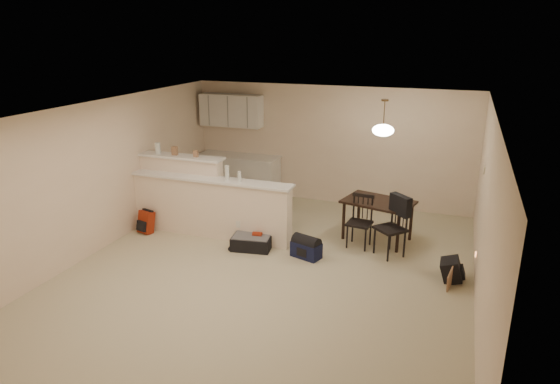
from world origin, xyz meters
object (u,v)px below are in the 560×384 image
at_px(pendant_lamp, 383,130).
at_px(navy_duffel, 306,250).
at_px(red_backpack, 146,222).
at_px(black_daypack, 451,270).
at_px(dining_chair_near, 359,222).
at_px(suitcase, 252,243).
at_px(dining_table, 378,206).
at_px(dining_chair_far, 390,227).

relative_size(pendant_lamp, navy_duffel, 1.29).
xyz_separation_m(pendant_lamp, red_backpack, (-4.05, -1.14, -1.78)).
xyz_separation_m(red_backpack, black_daypack, (5.37, 0.00, -0.04)).
distance_m(dining_chair_near, suitcase, 1.88).
bearing_deg(suitcase, navy_duffel, -8.98).
height_order(pendant_lamp, red_backpack, pendant_lamp).
bearing_deg(red_backpack, black_daypack, 14.90).
relative_size(navy_duffel, black_daypack, 1.32).
height_order(dining_table, dining_chair_near, dining_chair_near).
xyz_separation_m(dining_chair_far, red_backpack, (-4.36, -0.55, -0.30)).
bearing_deg(dining_chair_near, navy_duffel, -129.50).
relative_size(dining_table, dining_chair_far, 1.32).
distance_m(dining_table, navy_duffel, 1.57).
bearing_deg(red_backpack, dining_table, 30.57).
bearing_deg(black_daypack, red_backpack, 89.78).
bearing_deg(red_backpack, suitcase, 14.90).
bearing_deg(navy_duffel, black_daypack, 17.69).
height_order(dining_chair_far, suitcase, dining_chair_far).
relative_size(dining_chair_near, navy_duffel, 1.90).
relative_size(dining_table, suitcase, 2.00).
xyz_separation_m(dining_chair_near, dining_chair_far, (0.55, -0.18, 0.05)).
xyz_separation_m(pendant_lamp, dining_chair_far, (0.31, -0.59, -1.49)).
height_order(pendant_lamp, dining_chair_far, pendant_lamp).
height_order(dining_chair_near, suitcase, dining_chair_near).
bearing_deg(black_daypack, suitcase, 89.78).
relative_size(pendant_lamp, dining_chair_near, 0.68).
distance_m(dining_table, black_daypack, 1.80).
distance_m(navy_duffel, black_daypack, 2.27).
distance_m(pendant_lamp, black_daypack, 2.52).
distance_m(dining_chair_far, navy_duffel, 1.43).
height_order(suitcase, navy_duffel, navy_duffel).
height_order(dining_chair_near, dining_chair_far, dining_chair_far).
bearing_deg(dining_chair_near, black_daypack, -19.60).
relative_size(suitcase, black_daypack, 1.81).
height_order(dining_chair_near, navy_duffel, dining_chair_near).
height_order(navy_duffel, black_daypack, black_daypack).
distance_m(red_backpack, black_daypack, 5.37).
relative_size(dining_chair_near, red_backpack, 2.23).
xyz_separation_m(dining_chair_near, red_backpack, (-3.81, -0.72, -0.25)).
bearing_deg(dining_chair_far, black_daypack, 13.35).
bearing_deg(suitcase, dining_chair_near, 14.11).
distance_m(dining_chair_near, navy_duffel, 1.07).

